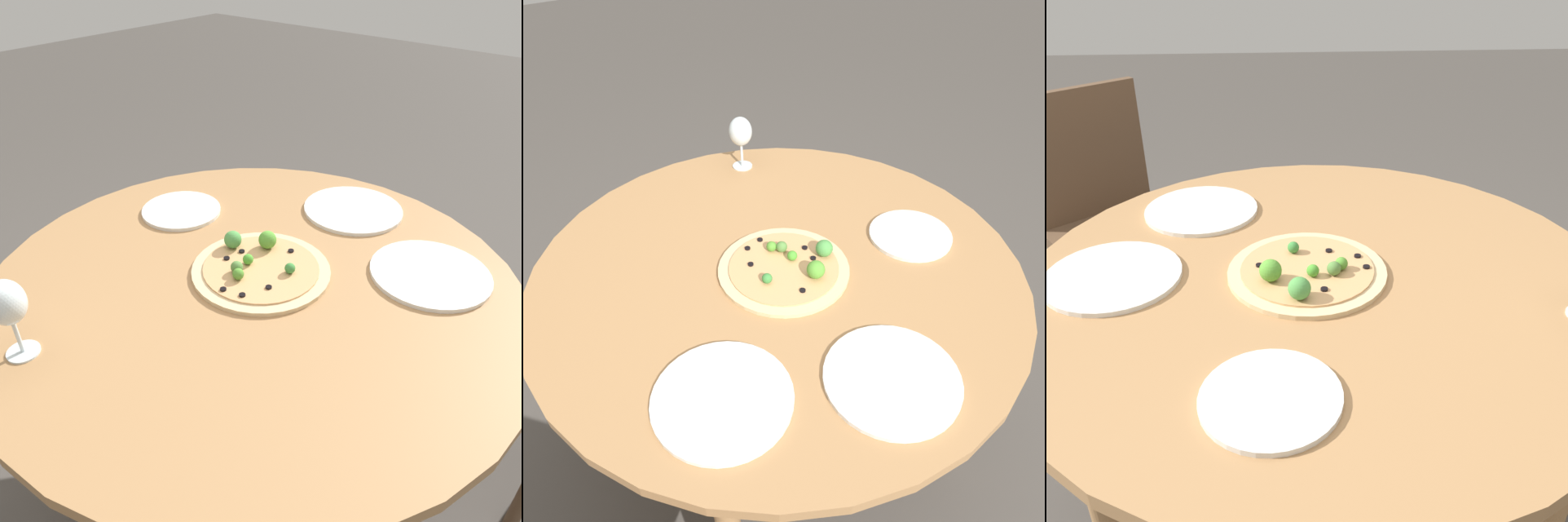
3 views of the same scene
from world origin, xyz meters
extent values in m
plane|color=#4C4742|center=(0.00, 0.00, 0.00)|extent=(12.00, 12.00, 0.00)
cylinder|color=#A87A4C|center=(0.00, 0.00, 0.70)|extent=(1.18, 1.18, 0.03)
cylinder|color=#A87A4C|center=(-0.37, -0.37, 0.34)|extent=(0.05, 0.05, 0.68)
cylinder|color=#A87A4C|center=(-0.37, 0.37, 0.34)|extent=(0.05, 0.05, 0.68)
cylinder|color=#A87A4C|center=(0.37, 0.37, 0.34)|extent=(0.05, 0.05, 0.68)
cylinder|color=#DBBC89|center=(0.03, 0.00, 0.72)|extent=(0.31, 0.31, 0.01)
cylinder|color=tan|center=(0.03, 0.00, 0.72)|extent=(0.26, 0.26, 0.00)
sphere|color=#539933|center=(0.10, 0.04, 0.75)|extent=(0.04, 0.04, 0.04)
sphere|color=#52823C|center=(-0.02, 0.03, 0.74)|extent=(0.03, 0.03, 0.03)
sphere|color=#519230|center=(-0.04, 0.01, 0.74)|extent=(0.03, 0.03, 0.03)
sphere|color=#3B853A|center=(0.05, -0.06, 0.74)|extent=(0.02, 0.02, 0.02)
sphere|color=#4A9244|center=(0.05, 0.10, 0.75)|extent=(0.04, 0.04, 0.04)
sphere|color=#499B2F|center=(0.02, 0.03, 0.74)|extent=(0.02, 0.02, 0.02)
cylinder|color=black|center=(0.12, -0.01, 0.73)|extent=(0.01, 0.01, 0.00)
cylinder|color=black|center=(-0.09, 0.01, 0.73)|extent=(0.01, 0.01, 0.00)
cylinder|color=black|center=(0.00, 0.08, 0.73)|extent=(0.01, 0.01, 0.00)
cylinder|color=black|center=(0.04, 0.07, 0.73)|extent=(0.01, 0.01, 0.00)
cylinder|color=black|center=(-0.08, -0.04, 0.73)|extent=(0.01, 0.01, 0.00)
cylinder|color=black|center=(-0.02, -0.06, 0.73)|extent=(0.01, 0.01, 0.00)
cylinder|color=silver|center=(-0.45, 0.17, 0.71)|extent=(0.06, 0.06, 0.00)
cylinder|color=silver|center=(-0.45, 0.17, 0.75)|extent=(0.01, 0.01, 0.07)
ellipsoid|color=silver|center=(-0.45, 0.17, 0.83)|extent=(0.07, 0.07, 0.09)
cylinder|color=silver|center=(0.10, 0.35, 0.72)|extent=(0.21, 0.21, 0.01)
cylinder|color=silver|center=(0.41, -0.01, 0.72)|extent=(0.27, 0.27, 0.01)
cylinder|color=silver|center=(0.26, -0.30, 0.72)|extent=(0.27, 0.27, 0.01)
camera|label=1|loc=(-0.69, -0.60, 1.38)|focal=35.00mm
camera|label=2|loc=(0.78, -0.52, 1.52)|focal=35.00mm
camera|label=3|loc=(0.09, 0.98, 1.31)|focal=40.00mm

